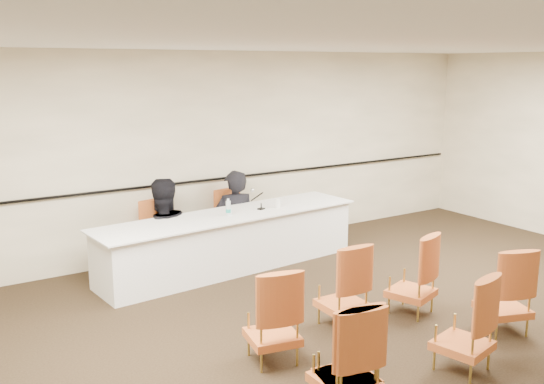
{
  "coord_description": "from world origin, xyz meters",
  "views": [
    {
      "loc": [
        -4.15,
        -4.07,
        2.79
      ],
      "look_at": [
        0.14,
        2.6,
        1.12
      ],
      "focal_mm": 40.0,
      "sensor_mm": 36.0,
      "label": 1
    }
  ],
  "objects_px": {
    "aud_chair_front_mid": "(343,285)",
    "aud_chair_back_mid": "(464,322)",
    "water_bottle": "(228,207)",
    "panelist_second_chair": "(162,235)",
    "panelist_main_chair": "(235,222)",
    "aud_chair_back_right": "(504,289)",
    "panel_table": "(231,241)",
    "microphone": "(261,199)",
    "panelist_main": "(235,228)",
    "drinking_glass": "(230,211)",
    "aud_chair_front_right": "(412,274)",
    "aud_chair_extra": "(345,355)",
    "aud_chair_back_left": "(348,355)",
    "aud_chair_front_left": "(272,314)",
    "panelist_second": "(162,244)",
    "coffee_cup": "(277,203)"
  },
  "relations": [
    {
      "from": "aud_chair_front_mid",
      "to": "aud_chair_back_mid",
      "type": "height_order",
      "value": "same"
    },
    {
      "from": "water_bottle",
      "to": "panelist_second_chair",
      "type": "bearing_deg",
      "value": 143.13
    },
    {
      "from": "panelist_main_chair",
      "to": "aud_chair_back_right",
      "type": "distance_m",
      "value": 4.11
    },
    {
      "from": "panelist_second_chair",
      "to": "panel_table",
      "type": "bearing_deg",
      "value": -36.94
    },
    {
      "from": "microphone",
      "to": "aud_chair_back_right",
      "type": "bearing_deg",
      "value": -95.88
    },
    {
      "from": "panelist_main",
      "to": "drinking_glass",
      "type": "distance_m",
      "value": 0.9
    },
    {
      "from": "aud_chair_front_right",
      "to": "aud_chair_back_right",
      "type": "relative_size",
      "value": 1.0
    },
    {
      "from": "aud_chair_extra",
      "to": "aud_chair_back_left",
      "type": "bearing_deg",
      "value": -31.99
    },
    {
      "from": "microphone",
      "to": "aud_chair_back_left",
      "type": "xyz_separation_m",
      "value": [
        -1.4,
        -3.62,
        -0.45
      ]
    },
    {
      "from": "microphone",
      "to": "panelist_main",
      "type": "bearing_deg",
      "value": 76.92
    },
    {
      "from": "microphone",
      "to": "aud_chair_back_right",
      "type": "distance_m",
      "value": 3.52
    },
    {
      "from": "panel_table",
      "to": "panelist_main_chair",
      "type": "distance_m",
      "value": 0.74
    },
    {
      "from": "aud_chair_front_left",
      "to": "aud_chair_extra",
      "type": "bearing_deg",
      "value": -75.4
    },
    {
      "from": "panelist_main_chair",
      "to": "aud_chair_extra",
      "type": "distance_m",
      "value": 4.42
    },
    {
      "from": "aud_chair_front_left",
      "to": "panel_table",
      "type": "bearing_deg",
      "value": 80.97
    },
    {
      "from": "aud_chair_back_mid",
      "to": "aud_chair_extra",
      "type": "height_order",
      "value": "same"
    },
    {
      "from": "drinking_glass",
      "to": "panelist_second",
      "type": "bearing_deg",
      "value": 144.72
    },
    {
      "from": "microphone",
      "to": "aud_chair_extra",
      "type": "height_order",
      "value": "microphone"
    },
    {
      "from": "aud_chair_front_left",
      "to": "aud_chair_back_right",
      "type": "distance_m",
      "value": 2.54
    },
    {
      "from": "aud_chair_extra",
      "to": "aud_chair_back_mid",
      "type": "bearing_deg",
      "value": -3.38
    },
    {
      "from": "microphone",
      "to": "aud_chair_front_right",
      "type": "height_order",
      "value": "microphone"
    },
    {
      "from": "panelist_main",
      "to": "aud_chair_front_right",
      "type": "height_order",
      "value": "panelist_main"
    },
    {
      "from": "aud_chair_back_right",
      "to": "aud_chair_front_right",
      "type": "bearing_deg",
      "value": 137.69
    },
    {
      "from": "microphone",
      "to": "aud_chair_front_right",
      "type": "xyz_separation_m",
      "value": [
        0.47,
        -2.49,
        -0.45
      ]
    },
    {
      "from": "panel_table",
      "to": "panelist_second",
      "type": "distance_m",
      "value": 0.95
    },
    {
      "from": "panelist_main_chair",
      "to": "aud_chair_front_right",
      "type": "xyz_separation_m",
      "value": [
        0.56,
        -3.1,
        0.0
      ]
    },
    {
      "from": "panel_table",
      "to": "drinking_glass",
      "type": "xyz_separation_m",
      "value": [
        -0.03,
        -0.04,
        0.44
      ]
    },
    {
      "from": "aud_chair_front_mid",
      "to": "aud_chair_back_left",
      "type": "height_order",
      "value": "same"
    },
    {
      "from": "water_bottle",
      "to": "aud_chair_front_left",
      "type": "distance_m",
      "value": 2.74
    },
    {
      "from": "panelist_main_chair",
      "to": "microphone",
      "type": "bearing_deg",
      "value": -86.19
    },
    {
      "from": "panelist_main",
      "to": "aud_chair_back_mid",
      "type": "relative_size",
      "value": 1.87
    },
    {
      "from": "panel_table",
      "to": "aud_chair_front_mid",
      "type": "height_order",
      "value": "aud_chair_front_mid"
    },
    {
      "from": "microphone",
      "to": "aud_chair_front_left",
      "type": "height_order",
      "value": "microphone"
    },
    {
      "from": "panelist_second",
      "to": "panelist_main",
      "type": "bearing_deg",
      "value": -172.31
    },
    {
      "from": "panelist_second_chair",
      "to": "aud_chair_front_mid",
      "type": "xyz_separation_m",
      "value": [
        0.89,
        -2.86,
        0.0
      ]
    },
    {
      "from": "coffee_cup",
      "to": "aud_chair_back_mid",
      "type": "height_order",
      "value": "aud_chair_back_mid"
    },
    {
      "from": "water_bottle",
      "to": "coffee_cup",
      "type": "bearing_deg",
      "value": 1.71
    },
    {
      "from": "coffee_cup",
      "to": "aud_chair_back_left",
      "type": "distance_m",
      "value": 3.98
    },
    {
      "from": "aud_chair_extra",
      "to": "water_bottle",
      "type": "bearing_deg",
      "value": 76.89
    },
    {
      "from": "drinking_glass",
      "to": "aud_chair_front_left",
      "type": "distance_m",
      "value": 2.75
    },
    {
      "from": "aud_chair_front_right",
      "to": "aud_chair_back_left",
      "type": "distance_m",
      "value": 2.19
    },
    {
      "from": "aud_chair_extra",
      "to": "aud_chair_back_right",
      "type": "bearing_deg",
      "value": 6.5
    },
    {
      "from": "panelist_second_chair",
      "to": "aud_chair_back_right",
      "type": "bearing_deg",
      "value": -64.55
    },
    {
      "from": "microphone",
      "to": "panel_table",
      "type": "bearing_deg",
      "value": 157.74
    },
    {
      "from": "panel_table",
      "to": "panelist_main_chair",
      "type": "height_order",
      "value": "panelist_main_chair"
    },
    {
      "from": "panelist_second_chair",
      "to": "microphone",
      "type": "height_order",
      "value": "microphone"
    },
    {
      "from": "coffee_cup",
      "to": "aud_chair_front_left",
      "type": "height_order",
      "value": "aud_chair_front_left"
    },
    {
      "from": "aud_chair_extra",
      "to": "panel_table",
      "type": "bearing_deg",
      "value": 76.24
    },
    {
      "from": "panelist_second",
      "to": "drinking_glass",
      "type": "xyz_separation_m",
      "value": [
        0.78,
        -0.55,
        0.47
      ]
    },
    {
      "from": "panelist_main",
      "to": "aud_chair_back_mid",
      "type": "height_order",
      "value": "panelist_main"
    }
  ]
}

